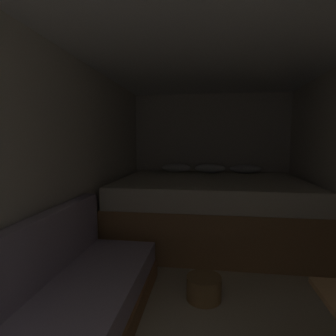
# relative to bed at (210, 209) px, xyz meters

# --- Properties ---
(ground_plane) EXTENTS (6.96, 6.96, 0.00)m
(ground_plane) POSITION_rel_bed_xyz_m (0.00, -1.50, -0.42)
(ground_plane) COLOR beige
(wall_back) EXTENTS (2.67, 0.05, 2.13)m
(wall_back) POSITION_rel_bed_xyz_m (0.00, 1.00, 0.64)
(wall_back) COLOR beige
(wall_back) RESTS_ON ground
(wall_left) EXTENTS (0.05, 4.96, 2.13)m
(wall_left) POSITION_rel_bed_xyz_m (-1.31, -1.50, 0.64)
(wall_left) COLOR beige
(wall_left) RESTS_ON ground
(ceiling_slab) EXTENTS (2.67, 4.96, 0.05)m
(ceiling_slab) POSITION_rel_bed_xyz_m (0.00, -1.50, 1.73)
(ceiling_slab) COLOR white
(ceiling_slab) RESTS_ON wall_left
(bed) EXTENTS (2.45, 1.87, 0.98)m
(bed) POSITION_rel_bed_xyz_m (0.00, 0.00, 0.00)
(bed) COLOR #9E7247
(bed) RESTS_ON ground
(sofa_left) EXTENTS (0.74, 2.34, 0.82)m
(sofa_left) POSITION_rel_bed_xyz_m (-0.95, -2.30, -0.18)
(sofa_left) COLOR olive
(sofa_left) RESTS_ON ground
(wicker_basket) EXTENTS (0.30, 0.30, 0.20)m
(wicker_basket) POSITION_rel_bed_xyz_m (-0.06, -1.49, -0.32)
(wicker_basket) COLOR olive
(wicker_basket) RESTS_ON ground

